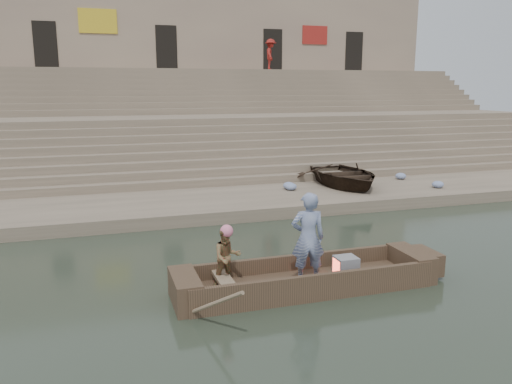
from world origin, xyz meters
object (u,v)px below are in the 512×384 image
beached_rowboat (343,174)px  rowing_man (227,257)px  main_rowboat (306,284)px  pedestrian (271,54)px  standing_man (308,238)px  television (345,266)px

beached_rowboat → rowing_man: bearing=-129.2°
main_rowboat → pedestrian: (6.45, 21.07, 6.01)m
standing_man → beached_rowboat: size_ratio=0.44×
rowing_man → pedestrian: (8.11, 20.89, 5.30)m
rowing_man → pedestrian: 23.03m
television → beached_rowboat: size_ratio=0.11×
main_rowboat → television: size_ratio=10.87×
main_rowboat → rowing_man: rowing_man is taller
standing_man → pedestrian: 22.71m
main_rowboat → beached_rowboat: (5.05, 8.23, 0.73)m
rowing_man → beached_rowboat: size_ratio=0.28×
main_rowboat → television: bearing=0.0°
main_rowboat → rowing_man: size_ratio=4.13×
television → beached_rowboat: bearing=63.3°
standing_man → main_rowboat: bearing=-91.3°
television → rowing_man: bearing=176.0°
main_rowboat → pedestrian: 22.84m
rowing_man → beached_rowboat: (6.71, 8.05, 0.02)m
standing_man → beached_rowboat: (5.08, 8.36, -0.33)m
rowing_man → pedestrian: bearing=65.7°
main_rowboat → standing_man: size_ratio=2.63×
pedestrian → beached_rowboat: bearing=-164.9°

